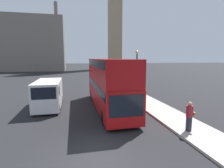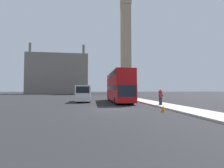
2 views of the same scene
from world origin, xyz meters
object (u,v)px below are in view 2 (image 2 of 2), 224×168
(red_double_decker_bus, at_px, (119,86))
(white_van, at_px, (84,93))
(clock_tower, at_px, (126,31))
(street_lamp, at_px, (136,79))
(pedestrian, at_px, (161,97))

(red_double_decker_bus, height_order, white_van, red_double_decker_bus)
(white_van, bearing_deg, red_double_decker_bus, -12.12)
(clock_tower, xyz_separation_m, white_van, (-20.22, -59.19, -34.23))
(red_double_decker_bus, relative_size, street_lamp, 2.14)
(pedestrian, distance_m, street_lamp, 8.04)
(pedestrian, bearing_deg, street_lamp, 94.04)
(red_double_decker_bus, distance_m, street_lamp, 3.58)
(white_van, bearing_deg, clock_tower, 71.14)
(red_double_decker_bus, xyz_separation_m, street_lamp, (3.13, 1.32, 1.12))
(red_double_decker_bus, distance_m, white_van, 5.51)
(clock_tower, xyz_separation_m, pedestrian, (-11.28, -66.61, -34.51))
(clock_tower, relative_size, white_van, 13.69)
(clock_tower, xyz_separation_m, street_lamp, (-11.81, -59.00, -31.99))
(white_van, distance_m, pedestrian, 11.62)
(white_van, height_order, pedestrian, white_van)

